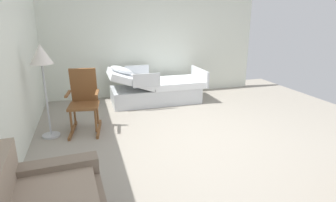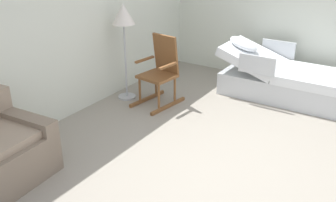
{
  "view_description": "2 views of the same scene",
  "coord_description": "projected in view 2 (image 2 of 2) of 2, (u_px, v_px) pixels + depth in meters",
  "views": [
    {
      "loc": [
        -3.74,
        1.63,
        1.87
      ],
      "look_at": [
        0.18,
        0.45,
        0.63
      ],
      "focal_mm": 30.01,
      "sensor_mm": 36.0,
      "label": 1
    },
    {
      "loc": [
        -3.58,
        -1.37,
        2.42
      ],
      "look_at": [
        -0.22,
        0.78,
        0.67
      ],
      "focal_mm": 41.13,
      "sensor_mm": 36.0,
      "label": 2
    }
  ],
  "objects": [
    {
      "name": "ground_plane",
      "position": [
        236.0,
        163.0,
        4.41
      ],
      "size": [
        7.27,
        7.27,
        0.0
      ],
      "primitive_type": "plane",
      "color": "gray"
    },
    {
      "name": "side_wall",
      "position": [
        316.0,
        6.0,
        6.14
      ],
      "size": [
        0.1,
        5.24,
        2.7
      ],
      "primitive_type": "cube",
      "color": "silver",
      "rests_on": "ground"
    },
    {
      "name": "hospital_bed",
      "position": [
        285.0,
        80.0,
        6.04
      ],
      "size": [
        1.05,
        2.12,
        0.91
      ],
      "color": "silver",
      "rests_on": "ground"
    },
    {
      "name": "floor_lamp",
      "position": [
        124.0,
        21.0,
        5.66
      ],
      "size": [
        0.34,
        0.34,
        1.48
      ],
      "color": "#B2B5BA",
      "rests_on": "ground"
    },
    {
      "name": "rocking_chair",
      "position": [
        160.0,
        72.0,
        5.78
      ],
      "size": [
        0.81,
        0.57,
        1.05
      ],
      "color": "brown",
      "rests_on": "ground"
    },
    {
      "name": "back_wall",
      "position": [
        65.0,
        20.0,
        5.14
      ],
      "size": [
        6.01,
        0.1,
        2.7
      ],
      "primitive_type": "cube",
      "color": "silver",
      "rests_on": "ground"
    }
  ]
}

